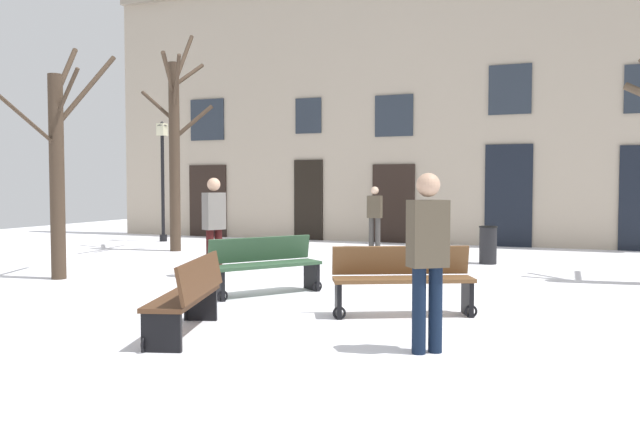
# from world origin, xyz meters

# --- Properties ---
(ground_plane) EXTENTS (30.60, 30.60, 0.00)m
(ground_plane) POSITION_xyz_m (0.00, 0.00, 0.00)
(ground_plane) COLOR white
(building_facade) EXTENTS (19.12, 0.60, 8.08)m
(building_facade) POSITION_xyz_m (0.01, 8.36, 4.07)
(building_facade) COLOR tan
(building_facade) RESTS_ON ground
(tree_near_facade) EXTENTS (0.90, 2.66, 4.25)m
(tree_near_facade) POSITION_xyz_m (-4.12, -0.65, 2.05)
(tree_near_facade) COLOR #423326
(tree_near_facade) RESTS_ON ground
(tree_center) EXTENTS (2.22, 2.29, 5.67)m
(tree_center) POSITION_xyz_m (-4.83, 4.05, 2.75)
(tree_center) COLOR #423326
(tree_center) RESTS_ON ground
(streetlamp) EXTENTS (0.30, 0.30, 3.55)m
(streetlamp) POSITION_xyz_m (-6.68, 6.15, 2.18)
(streetlamp) COLOR black
(streetlamp) RESTS_ON ground
(litter_bin) EXTENTS (0.39, 0.39, 0.81)m
(litter_bin) POSITION_xyz_m (2.85, 4.21, 0.41)
(litter_bin) COLOR black
(litter_bin) RESTS_ON ground
(bench_back_to_back_right) EXTENTS (0.91, 1.67, 0.87)m
(bench_back_to_back_right) POSITION_xyz_m (0.31, -3.40, 0.44)
(bench_back_to_back_right) COLOR #51331E
(bench_back_to_back_right) RESTS_ON ground
(bench_far_corner) EXTENTS (1.83, 1.14, 0.89)m
(bench_far_corner) POSITION_xyz_m (2.33, -1.52, 0.48)
(bench_far_corner) COLOR brown
(bench_far_corner) RESTS_ON ground
(bench_by_litter_bin) EXTENTS (1.43, 1.67, 0.88)m
(bench_by_litter_bin) POSITION_xyz_m (-0.01, -0.75, 0.46)
(bench_by_litter_bin) COLOR #2D4C33
(bench_by_litter_bin) RESTS_ON ground
(person_strolling) EXTENTS (0.38, 0.22, 1.63)m
(person_strolling) POSITION_xyz_m (-0.38, 6.82, 0.90)
(person_strolling) COLOR #403D3A
(person_strolling) RESTS_ON ground
(person_near_bench) EXTENTS (0.37, 0.44, 1.81)m
(person_near_bench) POSITION_xyz_m (-1.64, 0.51, 1.02)
(person_near_bench) COLOR #350F0F
(person_near_bench) RESTS_ON ground
(person_by_shop_door) EXTENTS (0.44, 0.40, 1.81)m
(person_by_shop_door) POSITION_xyz_m (2.97, -3.19, 1.01)
(person_by_shop_door) COLOR black
(person_by_shop_door) RESTS_ON ground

